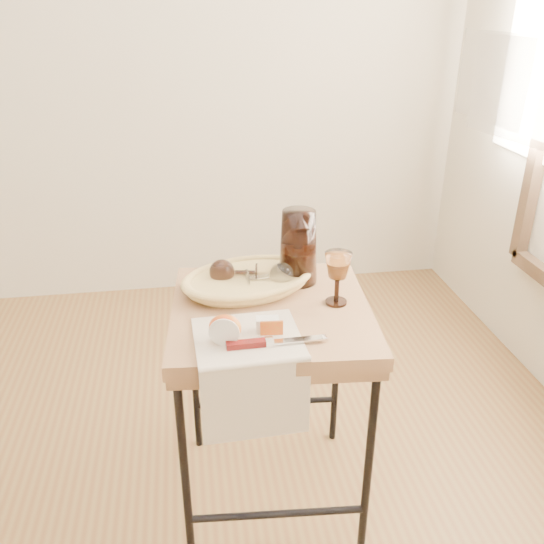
{
  "coord_description": "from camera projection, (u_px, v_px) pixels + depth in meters",
  "views": [
    {
      "loc": [
        0.32,
        -1.24,
        1.52
      ],
      "look_at": [
        0.54,
        0.17,
        0.84
      ],
      "focal_mm": 38.06,
      "sensor_mm": 36.0,
      "label": 1
    }
  ],
  "objects": [
    {
      "name": "goblet_lying_b",
      "position": [
        267.0,
        276.0,
        1.72
      ],
      "size": [
        0.13,
        0.08,
        0.07
      ],
      "primitive_type": null,
      "rotation": [
        0.0,
        0.0,
        0.09
      ],
      "color": "white",
      "rests_on": "bread_basket"
    },
    {
      "name": "apple_wedge",
      "position": [
        267.0,
        325.0,
        1.51
      ],
      "size": [
        0.06,
        0.04,
        0.04
      ],
      "primitive_type": "cube",
      "rotation": [
        0.0,
        0.0,
        -0.08
      ],
      "color": "white",
      "rests_on": "tea_towel"
    },
    {
      "name": "wine_goblet",
      "position": [
        337.0,
        278.0,
        1.63
      ],
      "size": [
        0.1,
        0.1,
        0.16
      ],
      "primitive_type": null,
      "rotation": [
        0.0,
        0.0,
        0.33
      ],
      "color": "white",
      "rests_on": "side_table"
    },
    {
      "name": "pitcher",
      "position": [
        298.0,
        247.0,
        1.75
      ],
      "size": [
        0.18,
        0.25,
        0.27
      ],
      "primitive_type": null,
      "rotation": [
        0.0,
        0.0,
        0.06
      ],
      "color": "black",
      "rests_on": "side_table"
    },
    {
      "name": "apple_half",
      "position": [
        225.0,
        328.0,
        1.46
      ],
      "size": [
        0.09,
        0.06,
        0.08
      ],
      "primitive_type": "ellipsoid",
      "rotation": [
        0.0,
        0.0,
        -0.19
      ],
      "color": "red",
      "rests_on": "tea_towel"
    },
    {
      "name": "side_table",
      "position": [
        271.0,
        407.0,
        1.8
      ],
      "size": [
        0.61,
        0.61,
        0.72
      ],
      "primitive_type": null,
      "rotation": [
        0.0,
        0.0,
        -0.08
      ],
      "color": "brown",
      "rests_on": "floor"
    },
    {
      "name": "table_knife",
      "position": [
        273.0,
        341.0,
        1.46
      ],
      "size": [
        0.25,
        0.03,
        0.02
      ],
      "primitive_type": null,
      "rotation": [
        0.0,
        0.0,
        0.03
      ],
      "color": "silver",
      "rests_on": "tea_towel"
    },
    {
      "name": "wall_back",
      "position": [
        107.0,
        37.0,
        2.74
      ],
      "size": [
        3.6,
        0.0,
        2.7
      ],
      "primitive_type": "cube",
      "color": "beige",
      "rests_on": "ground"
    },
    {
      "name": "goblet_lying_a",
      "position": [
        237.0,
        272.0,
        1.74
      ],
      "size": [
        0.14,
        0.1,
        0.08
      ],
      "primitive_type": null,
      "rotation": [
        0.0,
        0.0,
        2.95
      ],
      "color": "#422923",
      "rests_on": "bread_basket"
    },
    {
      "name": "bread_basket",
      "position": [
        248.0,
        282.0,
        1.74
      ],
      "size": [
        0.42,
        0.34,
        0.05
      ],
      "primitive_type": null,
      "rotation": [
        0.0,
        0.0,
        0.28
      ],
      "color": "tan",
      "rests_on": "side_table"
    },
    {
      "name": "tea_towel",
      "position": [
        248.0,
        338.0,
        1.49
      ],
      "size": [
        0.28,
        0.26,
        0.01
      ],
      "primitive_type": "cube",
      "rotation": [
        0.0,
        0.0,
        0.04
      ],
      "color": "beige",
      "rests_on": "side_table"
    }
  ]
}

